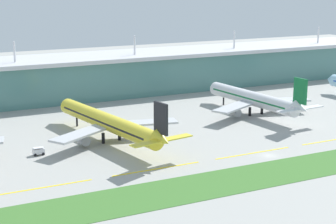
% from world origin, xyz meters
% --- Properties ---
extents(ground_plane, '(600.00, 600.00, 0.00)m').
position_xyz_m(ground_plane, '(0.00, 0.00, 0.00)').
color(ground_plane, '#9E9E99').
extents(terminal_building, '(288.00, 34.00, 28.42)m').
position_xyz_m(terminal_building, '(-0.00, 112.04, 9.91)').
color(terminal_building, slate).
rests_on(terminal_building, ground).
extents(airliner_near_middle, '(48.11, 70.39, 18.90)m').
position_xyz_m(airliner_near_middle, '(-39.10, 37.91, 6.46)').
color(airliner_near_middle, yellow).
rests_on(airliner_near_middle, ground).
extents(airliner_far_middle, '(48.63, 61.11, 18.90)m').
position_xyz_m(airliner_far_middle, '(27.72, 47.67, 6.45)').
color(airliner_far_middle, silver).
rests_on(airliner_far_middle, ground).
extents(taxiway_stripe_west, '(28.00, 0.70, 0.04)m').
position_xyz_m(taxiway_stripe_west, '(-71.00, 4.22, 0.02)').
color(taxiway_stripe_west, yellow).
rests_on(taxiway_stripe_west, ground).
extents(taxiway_stripe_mid_west, '(28.00, 0.70, 0.04)m').
position_xyz_m(taxiway_stripe_mid_west, '(-37.00, 4.22, 0.02)').
color(taxiway_stripe_mid_west, yellow).
rests_on(taxiway_stripe_mid_west, ground).
extents(taxiway_stripe_centre, '(28.00, 0.70, 0.04)m').
position_xyz_m(taxiway_stripe_centre, '(-3.00, 4.22, 0.02)').
color(taxiway_stripe_centre, yellow).
rests_on(taxiway_stripe_centre, ground).
extents(taxiway_stripe_mid_east, '(28.00, 0.70, 0.04)m').
position_xyz_m(taxiway_stripe_mid_east, '(31.00, 4.22, 0.02)').
color(taxiway_stripe_mid_east, yellow).
rests_on(taxiway_stripe_mid_east, ground).
extents(grass_verge, '(300.00, 18.00, 0.10)m').
position_xyz_m(grass_verge, '(0.00, -13.79, 0.05)').
color(grass_verge, '#3D702D').
rests_on(grass_verge, ground).
extents(baggage_cart, '(3.62, 2.01, 2.48)m').
position_xyz_m(baggage_cart, '(-64.73, 32.83, 1.26)').
color(baggage_cart, silver).
rests_on(baggage_cart, ground).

